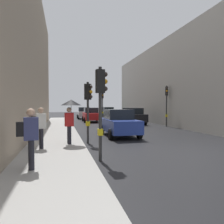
{
  "coord_description": "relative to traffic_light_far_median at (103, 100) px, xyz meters",
  "views": [
    {
      "loc": [
        -5.56,
        -8.04,
        2.01
      ],
      "look_at": [
        -1.28,
        10.07,
        1.45
      ],
      "focal_mm": 34.24,
      "sensor_mm": 36.0,
      "label": 1
    }
  ],
  "objects": [
    {
      "name": "ground_plane",
      "position": [
        -0.0,
        -21.14,
        -2.73
      ],
      "size": [
        120.0,
        120.0,
        0.0
      ],
      "primitive_type": "plane",
      "color": "black"
    },
    {
      "name": "car_blue_van",
      "position": [
        -1.89,
        -15.62,
        -1.85
      ],
      "size": [
        2.05,
        4.21,
        1.76
      ],
      "color": "navy",
      "rests_on": "ground"
    },
    {
      "name": "car_dark_suv",
      "position": [
        1.9,
        -7.19,
        -1.85
      ],
      "size": [
        2.26,
        4.32,
        1.76
      ],
      "color": "black",
      "rests_on": "ground"
    },
    {
      "name": "pedestrian_with_black_backpack",
      "position": [
        -6.48,
        -19.5,
        -1.57
      ],
      "size": [
        0.64,
        0.39,
        1.77
      ],
      "color": "black",
      "rests_on": "sidewalk_kerb"
    },
    {
      "name": "car_silver_hatchback",
      "position": [
        -2.24,
        3.74,
        -1.85
      ],
      "size": [
        2.1,
        4.24,
        1.76
      ],
      "color": "#BCBCC1",
      "rests_on": "ground"
    },
    {
      "name": "traffic_light_near_right",
      "position": [
        -4.19,
        -17.86,
        -0.48
      ],
      "size": [
        0.43,
        0.39,
        3.26
      ],
      "color": "#2D2D2D",
      "rests_on": "ground"
    },
    {
      "name": "traffic_light_near_left",
      "position": [
        -4.18,
        -21.59,
        -0.38
      ],
      "size": [
        0.44,
        0.27,
        3.4
      ],
      "color": "#2D2D2D",
      "rests_on": "ground"
    },
    {
      "name": "traffic_light_far_median",
      "position": [
        0.0,
        0.0,
        0.0
      ],
      "size": [
        0.24,
        0.43,
        3.96
      ],
      "color": "#2D2D2D",
      "rests_on": "ground"
    },
    {
      "name": "sidewalk_kerb",
      "position": [
        -5.85,
        -15.14,
        -2.65
      ],
      "size": [
        2.69,
        40.0,
        0.16
      ],
      "primitive_type": "cube",
      "color": "#A8A5A0",
      "rests_on": "ground"
    },
    {
      "name": "pedestrian_with_grey_backpack",
      "position": [
        -6.48,
        -22.64,
        -1.57
      ],
      "size": [
        0.64,
        0.39,
        1.77
      ],
      "color": "black",
      "rests_on": "sidewalk_kerb"
    },
    {
      "name": "car_red_sedan",
      "position": [
        -2.0,
        -2.83,
        -1.85
      ],
      "size": [
        2.06,
        4.22,
        1.76
      ],
      "color": "red",
      "rests_on": "ground"
    },
    {
      "name": "car_green_estate",
      "position": [
        2.1,
        6.74,
        -1.85
      ],
      "size": [
        2.24,
        4.31,
        1.76
      ],
      "color": "#2D6038",
      "rests_on": "ground"
    },
    {
      "name": "pedestrian_with_umbrella",
      "position": [
        -5.15,
        -18.66,
        -0.89
      ],
      "size": [
        1.0,
        1.0,
        2.14
      ],
      "color": "black",
      "rests_on": "sidewalk_kerb"
    },
    {
      "name": "building_facade_right",
      "position": [
        10.5,
        -6.15,
        1.64
      ],
      "size": [
        12.0,
        24.49,
        8.74
      ],
      "primitive_type": "cube",
      "color": "#B2ADA3",
      "rests_on": "ground"
    },
    {
      "name": "traffic_light_mid_street",
      "position": [
        4.19,
        -10.57,
        -0.03
      ],
      "size": [
        0.33,
        0.45,
        3.92
      ],
      "color": "#2D2D2D",
      "rests_on": "ground"
    }
  ]
}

